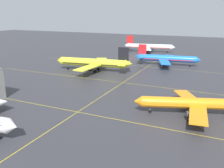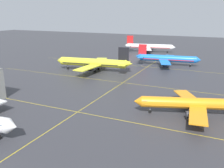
% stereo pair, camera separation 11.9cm
% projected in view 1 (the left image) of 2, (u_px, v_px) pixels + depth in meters
% --- Properties ---
extents(airliner_second_row, '(31.62, 27.06, 10.10)m').
position_uv_depth(airliner_second_row, '(191.00, 103.00, 70.98)').
color(airliner_second_row, orange).
rests_on(airliner_second_row, ground).
extents(airliner_third_row, '(40.50, 34.59, 12.60)m').
position_uv_depth(airliner_third_row, '(93.00, 63.00, 124.33)').
color(airliner_third_row, yellow).
rests_on(airliner_third_row, ground).
extents(airliner_far_left_stand, '(36.18, 30.93, 11.25)m').
position_uv_depth(airliner_far_left_stand, '(167.00, 58.00, 138.31)').
color(airliner_far_left_stand, blue).
rests_on(airliner_far_left_stand, ground).
extents(airliner_far_right_stand, '(38.13, 32.50, 11.88)m').
position_uv_depth(airliner_far_right_stand, '(149.00, 47.00, 184.83)').
color(airliner_far_right_stand, white).
rests_on(airliner_far_right_stand, ground).
extents(taxiway_markings, '(135.68, 155.98, 0.01)m').
position_uv_depth(taxiway_markings, '(104.00, 95.00, 89.14)').
color(taxiway_markings, yellow).
rests_on(taxiway_markings, ground).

